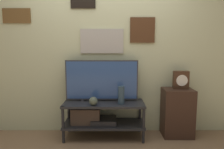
% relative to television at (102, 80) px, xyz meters
% --- Properties ---
extents(ground_plane, '(12.00, 12.00, 0.00)m').
position_rel_television_xyz_m(ground_plane, '(0.03, -0.37, -0.83)').
color(ground_plane, '#846647').
extents(wall_back, '(6.40, 0.08, 2.70)m').
position_rel_television_xyz_m(wall_back, '(0.03, 0.18, 0.52)').
color(wall_back, beige).
rests_on(wall_back, ground_plane).
extents(media_console, '(1.17, 0.46, 0.52)m').
position_rel_television_xyz_m(media_console, '(-0.06, -0.10, -0.51)').
color(media_console, '#232326').
rests_on(media_console, ground_plane).
extents(television, '(1.06, 0.05, 0.61)m').
position_rel_television_xyz_m(television, '(0.00, 0.00, 0.00)').
color(television, '#333338').
rests_on(television, media_console).
extents(vase_round_glass, '(0.12, 0.12, 0.12)m').
position_rel_television_xyz_m(vase_round_glass, '(-0.11, -0.24, -0.25)').
color(vase_round_glass, '#4C5647').
rests_on(vase_round_glass, media_console).
extents(vase_tall_ceramic, '(0.09, 0.09, 0.26)m').
position_rel_television_xyz_m(vase_tall_ceramic, '(0.28, -0.17, -0.18)').
color(vase_tall_ceramic, '#2D4251').
rests_on(vase_tall_ceramic, media_console).
extents(side_table, '(0.43, 0.35, 0.71)m').
position_rel_television_xyz_m(side_table, '(1.12, -0.05, -0.48)').
color(side_table, '#382319').
rests_on(side_table, ground_plane).
extents(mantel_clock, '(0.22, 0.11, 0.26)m').
position_rel_television_xyz_m(mantel_clock, '(1.16, -0.01, 0.01)').
color(mantel_clock, '#422819').
rests_on(mantel_clock, side_table).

